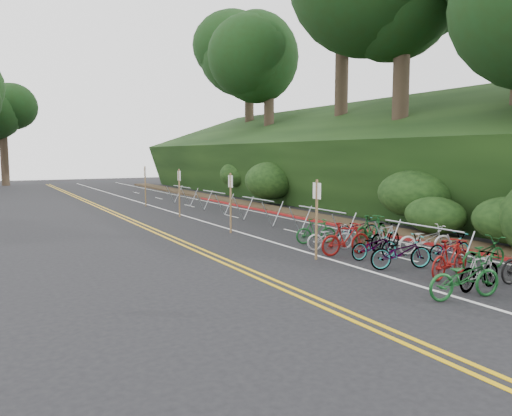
{
  "coord_description": "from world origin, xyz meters",
  "views": [
    {
      "loc": [
        -8.48,
        -7.43,
        3.29
      ],
      "look_at": [
        0.38,
        8.45,
        1.3
      ],
      "focal_mm": 35.0,
      "sensor_mm": 36.0,
      "label": 1
    }
  ],
  "objects": [
    {
      "name": "ground",
      "position": [
        0.0,
        0.0,
        0.0
      ],
      "size": [
        120.0,
        120.0,
        0.0
      ],
      "primitive_type": "plane",
      "color": "black",
      "rests_on": "ground"
    },
    {
      "name": "road_markings",
      "position": [
        0.63,
        10.1,
        0.0
      ],
      "size": [
        7.47,
        80.0,
        0.01
      ],
      "color": "gold",
      "rests_on": "ground"
    },
    {
      "name": "red_curb",
      "position": [
        5.7,
        12.0,
        0.05
      ],
      "size": [
        0.25,
        28.0,
        0.1
      ],
      "primitive_type": "cube",
      "color": "maroon",
      "rests_on": "ground"
    },
    {
      "name": "embankment",
      "position": [
        12.96,
        19.04,
        2.57
      ],
      "size": [
        14.3,
        48.14,
        9.11
      ],
      "color": "black",
      "rests_on": "ground"
    },
    {
      "name": "tree_cluster",
      "position": [
        9.76,
        22.04,
        11.72
      ],
      "size": [
        32.68,
        54.23,
        18.8
      ],
      "color": "#2D2319",
      "rests_on": "ground"
    },
    {
      "name": "bike_racks_rest",
      "position": [
        3.0,
        13.0,
        0.85
      ],
      "size": [
        1.14,
        23.0,
        1.17
      ],
      "color": "#9A9EA6",
      "rests_on": "ground"
    },
    {
      "name": "signposts_rest",
      "position": [
        0.6,
        14.0,
        1.43
      ],
      "size": [
        0.08,
        18.4,
        2.5
      ],
      "color": "brown",
      "rests_on": "ground"
    },
    {
      "name": "bike_front",
      "position": [
        1.03,
        -0.08,
        0.51
      ],
      "size": [
        0.99,
        2.01,
        1.01
      ],
      "primitive_type": "imported",
      "rotation": [
        0.0,
        0.0,
        1.4
      ],
      "color": "#144C1E",
      "rests_on": "ground"
    },
    {
      "name": "bike_valet",
      "position": [
        3.07,
        2.21,
        0.49
      ],
      "size": [
        3.47,
        11.89,
        1.09
      ],
      "color": "#144C1E",
      "rests_on": "ground"
    }
  ]
}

